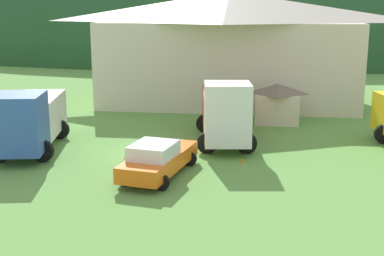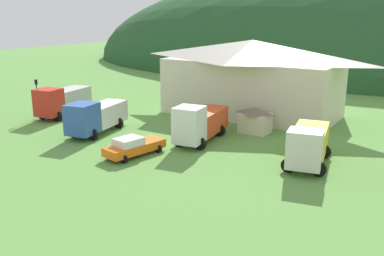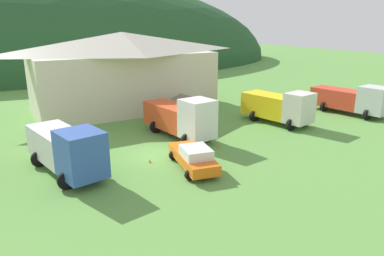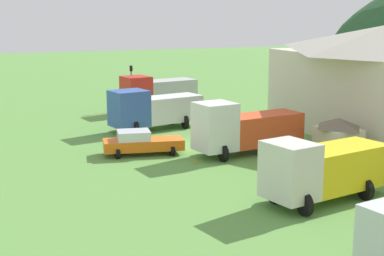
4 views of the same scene
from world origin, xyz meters
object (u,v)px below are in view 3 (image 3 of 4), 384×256
Objects in this scene: play_shed_cream at (181,106)px; traffic_cone_mid_row at (150,162)px; service_pickup_orange at (194,157)px; traffic_cone_near_pickup at (219,149)px; flatbed_truck_yellow at (279,106)px; box_truck_blue at (67,148)px; heavy_rig_white at (181,117)px; depot_building at (123,71)px; tow_truck_silver at (353,99)px.

play_shed_cream is 12.32m from traffic_cone_mid_row.
traffic_cone_near_pickup is (3.71, 2.44, -0.83)m from service_pickup_orange.
service_pickup_orange is 3.38m from traffic_cone_mid_row.
flatbed_truck_yellow is 14.03m from service_pickup_orange.
heavy_rig_white is (10.05, 3.08, 0.05)m from box_truck_blue.
depot_building is at bearing 137.25° from box_truck_blue.
box_truck_blue is 11.41m from traffic_cone_near_pickup.
traffic_cone_near_pickup is at bearing -83.67° from depot_building.
depot_building is at bearing -175.02° from service_pickup_orange.
service_pickup_orange is (-1.90, -18.75, -3.58)m from depot_building.
flatbed_truck_yellow is at bearing -106.56° from tow_truck_silver.
heavy_rig_white reaches higher than tow_truck_silver.
tow_truck_silver is 18.72m from traffic_cone_near_pickup.
play_shed_cream is 9.76m from flatbed_truck_yellow.
depot_building reaches higher than box_truck_blue.
heavy_rig_white is at bearing -105.23° from tow_truck_silver.
heavy_rig_white is at bearing -118.35° from play_shed_cream.
flatbed_truck_yellow reaches higher than play_shed_cream.
traffic_cone_mid_row is at bearing -94.86° from tow_truck_silver.
play_shed_cream is 15.68m from box_truck_blue.
box_truck_blue is 1.09× the size of flatbed_truck_yellow.
traffic_cone_mid_row is (5.36, -0.87, -1.76)m from box_truck_blue.
service_pickup_orange is at bearing -48.59° from traffic_cone_mid_row.
flatbed_truck_yellow is at bearing 11.64° from traffic_cone_mid_row.
tow_truck_silver is 22.69m from service_pickup_orange.
box_truck_blue is 8.28m from service_pickup_orange.
heavy_rig_white reaches higher than flatbed_truck_yellow.
tow_truck_silver is (9.40, -1.20, -0.04)m from flatbed_truck_yellow.
box_truck_blue reaches higher than traffic_cone_mid_row.
service_pickup_orange is at bearing 54.86° from box_truck_blue.
heavy_rig_white is 12.66× the size of traffic_cone_near_pickup.
traffic_cone_near_pickup is at bearing -0.20° from traffic_cone_mid_row.
play_shed_cream is 0.54× the size of service_pickup_orange.
play_shed_cream is 13.21m from service_pickup_orange.
box_truck_blue is at bearing 175.48° from traffic_cone_near_pickup.
traffic_cone_near_pickup is at bearing 9.10° from heavy_rig_white.
depot_building is 3.65× the size of service_pickup_orange.
flatbed_truck_yellow is (10.34, -0.85, -0.07)m from heavy_rig_white.
box_truck_blue is 1.43× the size of service_pickup_orange.
heavy_rig_white is 10.38m from flatbed_truck_yellow.
traffic_cone_near_pickup is (1.81, -16.31, -4.41)m from depot_building.
heavy_rig_white reaches higher than box_truck_blue.
heavy_rig_white is at bearing 95.73° from box_truck_blue.
flatbed_truck_yellow is (10.96, -13.20, -2.68)m from depot_building.
depot_building is 38.31× the size of traffic_cone_mid_row.
depot_building is at bearing 96.33° from traffic_cone_near_pickup.
service_pickup_orange is 8.86× the size of traffic_cone_near_pickup.
depot_building is at bearing -134.57° from tow_truck_silver.
traffic_cone_near_pickup is 5.88m from traffic_cone_mid_row.
flatbed_truck_yellow is at bearing 84.92° from box_truck_blue.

